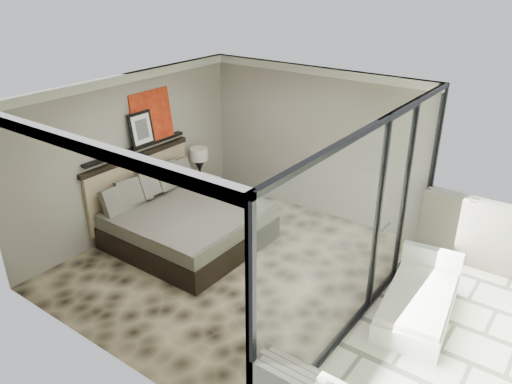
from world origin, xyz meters
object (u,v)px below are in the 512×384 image
Objects in this scene: lounger at (419,302)px; table_lamp at (199,159)px; bed at (184,221)px; nightstand at (204,190)px.

table_lamp is at bearing 161.47° from lounger.
bed is at bearing -58.56° from table_lamp.
nightstand is at bearing 69.64° from table_lamp.
table_lamp reaches higher than nightstand.
bed reaches higher than table_lamp.
table_lamp is at bearing -93.50° from nightstand.
bed is 3.67× the size of table_lamp.
lounger is (4.83, -0.91, -0.73)m from table_lamp.
nightstand is 0.78× the size of table_lamp.
bed reaches higher than nightstand.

